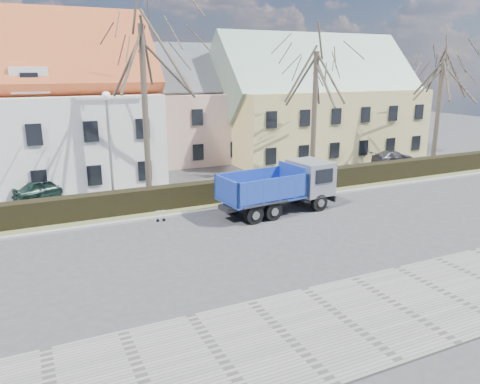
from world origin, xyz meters
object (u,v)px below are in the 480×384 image
parked_car_a (46,188)px  streetlight (110,152)px  parked_car_b (393,157)px  dump_truck (274,189)px  cart_frame (157,216)px

parked_car_a → streetlight: bearing=-162.3°
streetlight → parked_car_b: 24.31m
dump_truck → parked_car_a: bearing=136.9°
cart_frame → streetlight: bearing=118.5°
parked_car_a → parked_car_b: 27.27m
streetlight → cart_frame: (1.64, -3.03, -3.05)m
dump_truck → streetlight: (-8.08, 4.23, 2.00)m
streetlight → cart_frame: streetlight is taller
dump_truck → parked_car_b: 17.59m
parked_car_b → cart_frame: bearing=105.4°
dump_truck → parked_car_b: (15.82, 7.65, -0.84)m
cart_frame → parked_car_b: parked_car_b is taller
streetlight → parked_car_a: bearing=127.0°
dump_truck → cart_frame: (-6.44, 1.20, -1.06)m
dump_truck → parked_car_a: (-11.43, 8.66, -0.72)m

